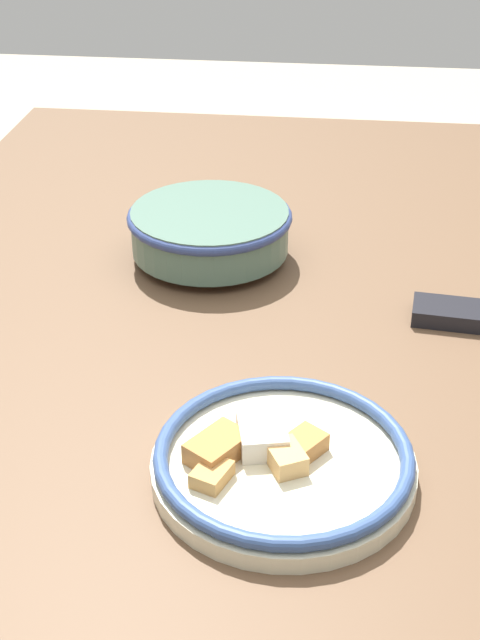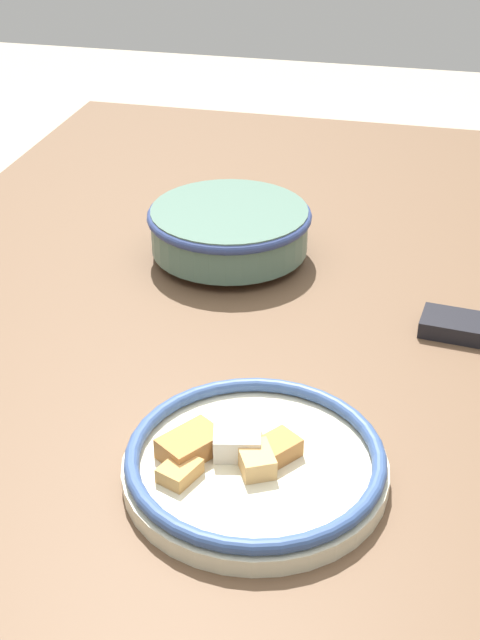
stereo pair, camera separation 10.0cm
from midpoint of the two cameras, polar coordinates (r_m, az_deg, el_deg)
The scene contains 3 objects.
dining_table at distance 1.13m, azimuth 3.43°, elevation -2.74°, with size 1.46×1.01×0.78m.
noodle_bowl at distance 1.19m, azimuth 1.73°, elevation 5.79°, with size 0.22×0.22×0.07m.
food_plate at distance 0.83m, azimuth 4.33°, elevation -9.21°, with size 0.25×0.25×0.04m.
Camera 2 is at (0.92, 0.20, 1.33)m, focal length 50.00 mm.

